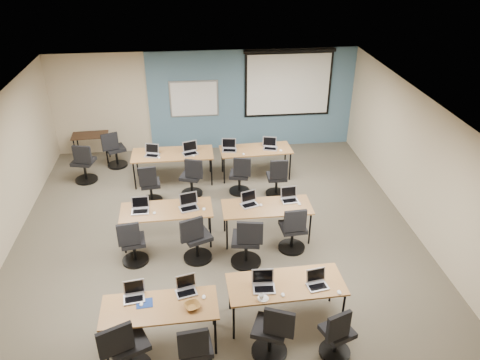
{
  "coord_description": "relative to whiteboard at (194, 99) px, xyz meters",
  "views": [
    {
      "loc": [
        -0.38,
        -7.42,
        5.55
      ],
      "look_at": [
        0.48,
        0.4,
        1.18
      ],
      "focal_mm": 35.0,
      "sensor_mm": 36.0,
      "label": 1
    }
  ],
  "objects": [
    {
      "name": "floor",
      "position": [
        0.3,
        -4.43,
        -1.45
      ],
      "size": [
        8.0,
        9.0,
        0.02
      ],
      "primitive_type": "cube",
      "color": "#6B6354",
      "rests_on": "ground"
    },
    {
      "name": "ceiling",
      "position": [
        0.3,
        -4.43,
        1.25
      ],
      "size": [
        8.0,
        9.0,
        0.02
      ],
      "primitive_type": "cube",
      "color": "white",
      "rests_on": "ground"
    },
    {
      "name": "wall_back",
      "position": [
        0.3,
        0.07,
        -0.1
      ],
      "size": [
        8.0,
        0.04,
        2.7
      ],
      "primitive_type": "cube",
      "color": "beige",
      "rests_on": "ground"
    },
    {
      "name": "wall_right",
      "position": [
        4.3,
        -4.43,
        -0.1
      ],
      "size": [
        0.04,
        9.0,
        2.7
      ],
      "primitive_type": "cube",
      "color": "beige",
      "rests_on": "ground"
    },
    {
      "name": "blue_accent_panel",
      "position": [
        1.55,
        0.04,
        -0.1
      ],
      "size": [
        5.5,
        0.04,
        2.7
      ],
      "primitive_type": "cube",
      "color": "#3D5977",
      "rests_on": "wall_back"
    },
    {
      "name": "whiteboard",
      "position": [
        0.0,
        0.0,
        0.0
      ],
      "size": [
        1.28,
        0.03,
        0.98
      ],
      "color": "#ABB2BB",
      "rests_on": "wall_back"
    },
    {
      "name": "projector_screen",
      "position": [
        2.5,
        -0.02,
        0.44
      ],
      "size": [
        2.4,
        0.1,
        1.82
      ],
      "color": "black",
      "rests_on": "wall_back"
    },
    {
      "name": "training_table_front_left",
      "position": [
        -0.68,
        -6.79,
        -0.77
      ],
      "size": [
        1.66,
        0.69,
        0.73
      ],
      "rotation": [
        0.0,
        0.0,
        0.02
      ],
      "color": "#93603A",
      "rests_on": "floor"
    },
    {
      "name": "training_table_front_right",
      "position": [
        1.21,
        -6.51,
        -0.77
      ],
      "size": [
        1.78,
        0.74,
        0.73
      ],
      "rotation": [
        0.0,
        0.0,
        0.04
      ],
      "color": "#A1712D",
      "rests_on": "floor"
    },
    {
      "name": "training_table_mid_left",
      "position": [
        -0.66,
        -4.21,
        -0.77
      ],
      "size": [
        1.75,
        0.73,
        0.73
      ],
      "rotation": [
        0.0,
        0.0,
        0.03
      ],
      "color": "#9D6B2B",
      "rests_on": "floor"
    },
    {
      "name": "training_table_mid_right",
      "position": [
        1.27,
        -4.31,
        -0.77
      ],
      "size": [
        1.73,
        0.72,
        0.73
      ],
      "rotation": [
        0.0,
        0.0,
        0.0
      ],
      "color": "brown",
      "rests_on": "floor"
    },
    {
      "name": "training_table_back_left",
      "position": [
        -0.59,
        -1.75,
        -0.76
      ],
      "size": [
        1.92,
        0.8,
        0.73
      ],
      "rotation": [
        0.0,
        0.0,
        -0.0
      ],
      "color": "#AA6337",
      "rests_on": "floor"
    },
    {
      "name": "training_table_back_right",
      "position": [
        1.41,
        -1.73,
        -0.77
      ],
      "size": [
        1.71,
        0.71,
        0.73
      ],
      "rotation": [
        0.0,
        0.0,
        0.05
      ],
      "color": "brown",
      "rests_on": "floor"
    },
    {
      "name": "laptop_0",
      "position": [
        -1.06,
        -6.56,
        -0.66
      ],
      "size": [
        0.3,
        0.26,
        0.23
      ],
      "rotation": [
        0.0,
        0.0,
        0.14
      ],
      "color": "#B7B6C3",
      "rests_on": "training_table_front_left"
    },
    {
      "name": "mouse_0",
      "position": [
        -0.94,
        -6.73,
        -0.71
      ],
      "size": [
        0.08,
        0.1,
        0.03
      ],
      "primitive_type": "ellipsoid",
      "rotation": [
        0.0,
        0.0,
        -0.31
      ],
      "color": "white",
      "rests_on": "training_table_front_left"
    },
    {
      "name": "task_chair_0",
      "position": [
        -1.14,
        -7.29,
        -1.01
      ],
      "size": [
        0.62,
        0.58,
        1.05
      ],
      "rotation": [
        0.0,
        0.0,
        0.42
      ],
      "color": "black",
      "rests_on": "floor"
    },
    {
      "name": "laptop_1",
      "position": [
        -0.3,
        -6.52,
        -0.66
      ],
      "size": [
        0.3,
        0.26,
        0.23
      ],
      "rotation": [
        0.0,
        0.0,
        0.24
      ],
      "color": "silver",
      "rests_on": "training_table_front_left"
    },
    {
      "name": "mouse_1",
      "position": [
        -0.05,
        -6.68,
        -0.71
      ],
      "size": [
        0.07,
        0.1,
        0.03
      ],
      "primitive_type": "ellipsoid",
      "rotation": [
        0.0,
        0.0,
        0.12
      ],
      "color": "white",
      "rests_on": "training_table_front_left"
    },
    {
      "name": "task_chair_1",
      "position": [
        -0.2,
        -7.4,
        -1.04
      ],
      "size": [
        0.5,
        0.5,
        0.98
      ],
      "rotation": [
        0.0,
        0.0,
        0.11
      ],
      "color": "black",
      "rests_on": "floor"
    },
    {
      "name": "laptop_2",
      "position": [
        0.85,
        -6.55,
        -0.66
      ],
      "size": [
        0.33,
        0.28,
        0.25
      ],
      "rotation": [
        0.0,
        0.0,
        -0.06
      ],
      "color": "silver",
      "rests_on": "training_table_front_right"
    },
    {
      "name": "mouse_2",
      "position": [
        1.11,
        -6.76,
        -0.71
      ],
      "size": [
        0.06,
        0.09,
        0.03
      ],
      "primitive_type": "ellipsoid",
      "rotation": [
        0.0,
        0.0,
        0.09
      ],
      "color": "white",
      "rests_on": "training_table_front_right"
    },
    {
      "name": "task_chair_2",
      "position": [
        0.89,
        -7.2,
        -1.03
      ],
      "size": [
        0.56,
        0.53,
        1.0
      ],
      "rotation": [
        0.0,
        0.0,
        -0.39
      ],
      "color": "black",
      "rests_on": "floor"
    },
    {
      "name": "laptop_3",
      "position": [
        1.66,
        -6.59,
        -0.66
      ],
      "size": [
        0.3,
        0.26,
        0.23
      ],
      "rotation": [
        0.0,
        0.0,
        0.17
      ],
      "color": "#B0B0B6",
      "rests_on": "training_table_front_right"
    },
    {
      "name": "mouse_3",
      "position": [
        1.95,
        -6.8,
        -0.71
      ],
      "size": [
        0.08,
        0.11,
        0.03
      ],
      "primitive_type": "ellipsoid",
      "rotation": [
        0.0,
        0.0,
        -0.15
      ],
      "color": "white",
      "rests_on": "training_table_front_right"
    },
    {
      "name": "task_chair_3",
      "position": [
        1.8,
        -7.31,
        -1.06
      ],
      "size": [
        0.48,
        0.46,
        0.95
      ],
      "rotation": [
        0.0,
        0.0,
        0.36
      ],
      "color": "black",
      "rests_on": "floor"
    },
    {
      "name": "laptop_4",
      "position": [
        -1.15,
        -4.2,
        -0.66
      ],
      "size": [
        0.33,
        0.28,
        0.25
      ],
      "rotation": [
        0.0,
        0.0,
        0.03
      ],
      "color": "#A6A6AE",
      "rests_on": "training_table_mid_left"
    },
    {
      "name": "mouse_4",
      "position": [
        -0.88,
        -4.33,
        -0.71
      ],
      "size": [
        0.06,
        0.1,
        0.03
      ],
      "primitive_type": "ellipsoid",
      "rotation": [
        0.0,
        0.0,
        0.02
      ],
      "color": "white",
      "rests_on": "training_table_mid_left"
    },
    {
      "name": "task_chair_4",
      "position": [
        -1.27,
        -4.85,
        -1.05
      ],
      "size": [
        0.49,
        0.49,
        0.97
      ],
      "rotation": [
        0.0,
        0.0,
        0.15
      ],
      "color": "black",
      "rests_on": "floor"
    },
    {
      "name": "laptop_5",
      "position": [
        -0.23,
        -4.18,
        -0.65
      ],
      "size": [
        0.35,
        0.3,
        0.26
      ],
      "rotation": [
        0.0,
        0.0,
        0.26
      ],
      "color": "silver",
      "rests_on": "training_table_mid_left"
    },
    {
      "name": "mouse_5",
      "position": [
        0.05,
        -4.3,
        -0.71
      ],
      "size": [
        0.07,
        0.11,
        0.04
      ],
      "primitive_type": "ellipsoid",
      "rotation": [
        0.0,
        0.0,
        -0.07
      ],
      "color": "white",
      "rests_on": "training_table_mid_left"
    },
    {
      "name": "task_chair_5",
      "position": [
        -0.13,
        -4.88,
        -1.03
      ],
      "size": [
        0.56,
        0.53,
        1.01
      ],
      "rotation": [
        0.0,
        0.0,
        0.38
      ],
      "color": "black",
      "rests_on": "floor"
    },
    {
      "name": "laptop_6",
      "position": [
        0.94,
        -4.19,
        -0.66
      ],
      "size": [
        0.32,
        0.27,
        0.24
      ],
      "rotation": [
        0.0,
        0.0,
        0.33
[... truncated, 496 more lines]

